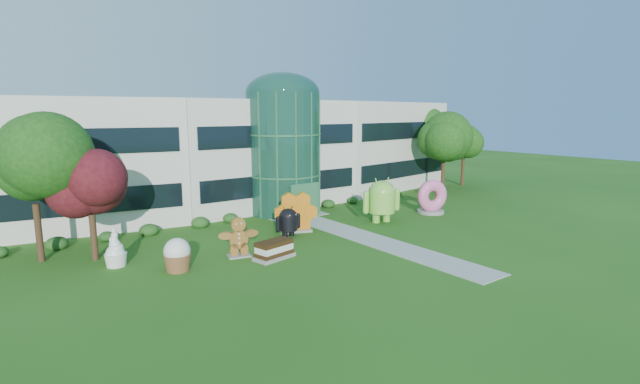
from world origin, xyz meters
TOP-DOWN VIEW (x-y plane):
  - ground at (0.00, 0.00)m, footprint 140.00×140.00m
  - building at (0.00, 18.00)m, footprint 46.00×15.00m
  - atrium at (0.00, 12.00)m, footprint 6.00×6.00m
  - walkway at (0.00, 2.00)m, footprint 2.40×20.00m
  - tree_red at (-15.50, 7.50)m, footprint 4.00×4.00m
  - trees_backdrop at (0.00, 13.00)m, footprint 52.00×8.00m
  - android_green at (4.02, 4.51)m, footprint 3.71×2.87m
  - android_black at (-3.98, 5.17)m, footprint 2.02×1.38m
  - donut at (9.54, 4.36)m, footprint 2.99×2.04m
  - gingerbread at (-8.65, 3.18)m, footprint 2.72×1.55m
  - ice_cream_sandwich at (-7.19, 1.65)m, footprint 2.55×1.64m
  - honeycomb at (-2.84, 5.97)m, footprint 3.41×2.33m
  - froyo at (-14.82, 5.63)m, footprint 1.29×1.29m
  - cupcake at (-12.38, 2.87)m, footprint 1.60×1.60m

SIDE VIEW (x-z plane):
  - ground at x=0.00m, z-range 0.00..0.00m
  - walkway at x=0.00m, z-range 0.00..0.04m
  - ice_cream_sandwich at x=-7.19m, z-range 0.00..1.05m
  - cupcake at x=-12.38m, z-range 0.00..1.79m
  - froyo at x=-14.82m, z-range 0.00..2.15m
  - android_black at x=-3.98m, z-range 0.00..2.26m
  - gingerbread at x=-8.65m, z-range 0.00..2.36m
  - honeycomb at x=-2.84m, z-range 0.00..2.53m
  - donut at x=9.54m, z-range 0.00..2.84m
  - android_green at x=4.02m, z-range 0.00..3.75m
  - tree_red at x=-15.50m, z-range 0.00..6.00m
  - trees_backdrop at x=0.00m, z-range 0.00..8.40m
  - building at x=0.00m, z-range 0.00..9.30m
  - atrium at x=0.00m, z-range 0.00..9.80m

